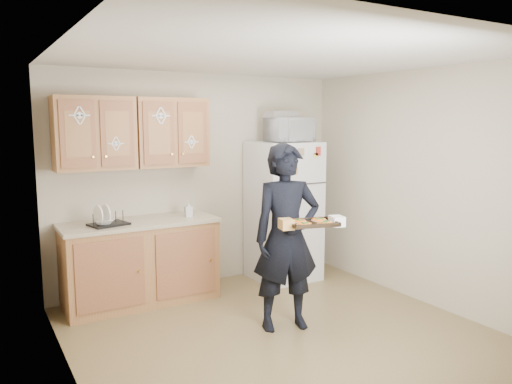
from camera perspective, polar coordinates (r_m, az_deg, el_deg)
floor at (r=4.77m, az=3.01°, el=-16.01°), size 3.60×3.60×0.00m
ceiling at (r=4.39m, az=3.26°, el=15.29°), size 3.60×3.60×0.00m
wall_back at (r=5.98m, az=-6.40°, el=1.34°), size 3.60×0.04×2.50m
wall_front at (r=3.10m, az=21.84°, el=-5.52°), size 3.60×0.04×2.50m
wall_left at (r=3.75m, az=-20.53°, el=-3.17°), size 0.04×3.60×2.50m
wall_right at (r=5.60m, az=18.70°, el=0.50°), size 0.04×3.60×2.50m
refrigerator at (r=6.17m, az=3.16°, el=-2.17°), size 0.75×0.70×1.70m
base_cabinet at (r=5.56m, az=-13.01°, el=-7.98°), size 1.60×0.60×0.86m
countertop at (r=5.45m, az=-13.16°, el=-3.43°), size 1.64×0.64×0.04m
upper_cab_left at (r=5.38m, az=-18.02°, el=6.38°), size 0.80×0.33×0.75m
upper_cab_right at (r=5.61m, az=-9.76°, el=6.72°), size 0.80×0.33×0.75m
cereal_box at (r=6.81m, az=5.64°, el=-7.18°), size 0.20×0.07×0.32m
person at (r=4.68m, az=3.50°, el=-5.20°), size 0.72×0.56×1.75m
baking_tray at (r=4.45m, az=6.41°, el=-3.61°), size 0.49×0.40×0.04m
pizza_front_left at (r=4.35m, az=5.56°, el=-3.66°), size 0.14×0.14×0.02m
pizza_front_right at (r=4.42m, az=7.94°, el=-3.50°), size 0.14×0.14×0.02m
pizza_back_left at (r=4.47m, az=4.90°, el=-3.31°), size 0.14×0.14×0.02m
pizza_back_right at (r=4.55m, az=7.22°, el=-3.16°), size 0.14×0.14×0.02m
microwave at (r=6.06m, az=3.81°, el=7.10°), size 0.53×0.37×0.29m
foil_pan at (r=6.03m, az=2.97°, el=8.85°), size 0.37×0.26×0.08m
dish_rack at (r=5.29m, az=-16.52°, el=-2.89°), size 0.42×0.35×0.15m
bowl at (r=5.28m, az=-16.99°, el=-3.23°), size 0.24×0.24×0.05m
soap_bottle at (r=5.56m, az=-7.74°, el=-1.93°), size 0.09×0.09×0.18m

